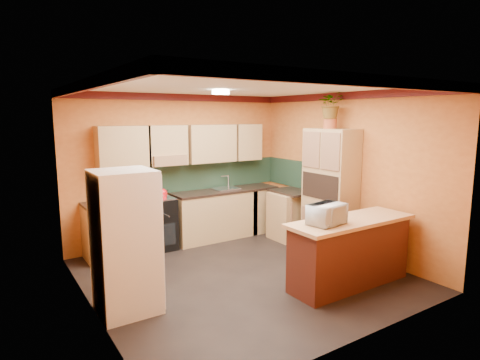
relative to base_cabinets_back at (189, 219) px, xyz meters
name	(u,v)px	position (x,y,z in m)	size (l,w,h in m)	color
room_shell	(233,131)	(0.01, -1.52, 1.65)	(4.24, 4.24, 2.72)	black
base_cabinets_back	(189,219)	(0.00, 0.00, 0.00)	(3.65, 0.60, 0.88)	tan
countertop_back	(189,195)	(0.00, 0.00, 0.46)	(3.65, 0.62, 0.04)	black
stove	(157,224)	(-0.62, 0.00, 0.02)	(0.58, 0.58, 0.91)	black
kettle	(162,193)	(-0.53, -0.05, 0.56)	(0.17, 0.17, 0.18)	red
sink	(225,189)	(0.77, 0.00, 0.50)	(0.48, 0.40, 0.03)	silver
base_cabinets_right	(292,215)	(1.78, -0.79, 0.00)	(0.60, 0.80, 0.88)	tan
countertop_right	(293,192)	(1.78, -0.79, 0.46)	(0.62, 0.80, 0.04)	black
fridge	(125,242)	(-1.77, -1.95, 0.41)	(0.68, 0.66, 1.70)	white
pantry	(330,191)	(1.83, -1.69, 0.61)	(0.48, 0.90, 2.10)	tan
fern_pot	(330,124)	(1.83, -1.64, 1.74)	(0.22, 0.22, 0.16)	#A04826
fern	(331,104)	(1.83, -1.64, 2.07)	(0.45, 0.39, 0.49)	tan
breakfast_bar	(350,254)	(1.03, -2.88, 0.00)	(1.80, 0.55, 0.88)	#4B2111
bar_top	(351,221)	(1.03, -2.88, 0.47)	(1.90, 0.65, 0.05)	tan
microwave	(327,214)	(0.56, -2.88, 0.62)	(0.48, 0.33, 0.27)	white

